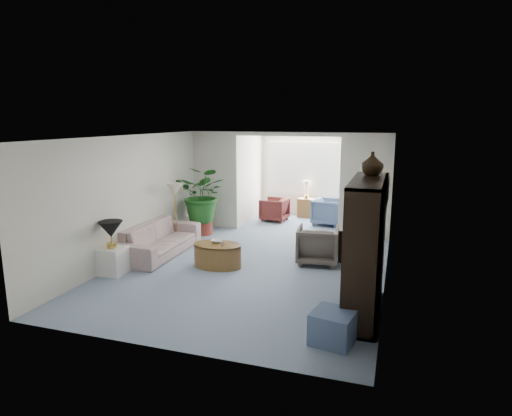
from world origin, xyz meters
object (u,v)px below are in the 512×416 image
(coffee_table, at_px, (218,255))
(cabinet_urn, at_px, (372,163))
(end_table, at_px, (113,261))
(sunroom_table, at_px, (306,208))
(sunroom_chair_blue, at_px, (328,212))
(coffee_cup, at_px, (223,244))
(table_lamp, at_px, (111,229))
(ottoman, at_px, (333,327))
(plant_pot, at_px, (204,228))
(sofa, at_px, (160,239))
(side_table_dark, at_px, (355,246))
(sunroom_chair_maroon, at_px, (274,209))
(floor_lamp, at_px, (175,189))
(wingback_chair, at_px, (318,245))
(entertainment_cabinet, at_px, (366,248))
(coffee_bowl, at_px, (217,241))
(framed_picture, at_px, (388,189))

(coffee_table, bearing_deg, cabinet_urn, -14.59)
(end_table, height_order, sunroom_table, sunroom_table)
(sunroom_chair_blue, bearing_deg, end_table, 153.61)
(coffee_cup, bearing_deg, end_table, -154.46)
(table_lamp, relative_size, sunroom_table, 0.80)
(ottoman, distance_m, plant_pot, 5.84)
(end_table, xyz_separation_m, cabinet_urn, (4.53, 0.23, 1.91))
(sofa, relative_size, side_table_dark, 3.49)
(end_table, height_order, sunroom_chair_maroon, sunroom_chair_maroon)
(coffee_table, bearing_deg, side_table_dark, 23.90)
(sofa, height_order, cabinet_urn, cabinet_urn)
(plant_pot, bearing_deg, sunroom_table, 53.55)
(floor_lamp, xyz_separation_m, ottoman, (4.11, -3.50, -1.04))
(cabinet_urn, distance_m, sunroom_chair_blue, 5.35)
(cabinet_urn, distance_m, sunroom_table, 6.27)
(sofa, xyz_separation_m, plant_pot, (0.21, 1.76, -0.17))
(side_table_dark, distance_m, sunroom_table, 4.14)
(coffee_table, height_order, plant_pot, coffee_table)
(sunroom_chair_maroon, relative_size, sunroom_table, 1.29)
(side_table_dark, bearing_deg, floor_lamp, 178.21)
(plant_pot, xyz_separation_m, sunroom_chair_blue, (2.75, 1.96, 0.19))
(sunroom_chair_maroon, xyz_separation_m, sunroom_table, (0.75, 0.75, -0.05))
(coffee_table, distance_m, wingback_chair, 1.98)
(cabinet_urn, height_order, plant_pot, cabinet_urn)
(cabinet_urn, height_order, ottoman, cabinet_urn)
(end_table, height_order, coffee_cup, coffee_cup)
(wingback_chair, height_order, entertainment_cabinet, entertainment_cabinet)
(table_lamp, height_order, sunroom_chair_blue, table_lamp)
(ottoman, distance_m, sunroom_chair_maroon, 6.87)
(end_table, bearing_deg, coffee_table, 30.12)
(wingback_chair, distance_m, sunroom_table, 4.19)
(sofa, xyz_separation_m, floor_lamp, (-0.07, 0.86, 0.92))
(ottoman, xyz_separation_m, sunroom_table, (-1.82, 7.12, 0.07))
(coffee_bowl, xyz_separation_m, entertainment_cabinet, (2.90, -1.34, 0.52))
(sofa, xyz_separation_m, table_lamp, (-0.20, -1.35, 0.51))
(sofa, bearing_deg, framed_picture, -98.69)
(framed_picture, relative_size, end_table, 1.01)
(coffee_table, bearing_deg, floor_lamp, 141.45)
(cabinet_urn, relative_size, sunroom_table, 0.64)
(coffee_table, bearing_deg, end_table, -149.88)
(framed_picture, xyz_separation_m, coffee_bowl, (-3.13, 0.30, -1.22))
(floor_lamp, height_order, plant_pot, floor_lamp)
(floor_lamp, xyz_separation_m, coffee_cup, (1.70, -1.33, -0.76))
(floor_lamp, height_order, wingback_chair, floor_lamp)
(ottoman, bearing_deg, sunroom_chair_maroon, 111.98)
(plant_pot, bearing_deg, floor_lamp, -107.17)
(sunroom_chair_maroon, bearing_deg, plant_pot, -27.03)
(wingback_chair, height_order, sunroom_chair_maroon, wingback_chair)
(cabinet_urn, bearing_deg, ottoman, -100.77)
(wingback_chair, distance_m, ottoman, 3.17)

